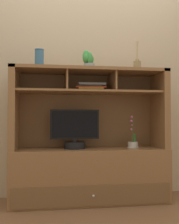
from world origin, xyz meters
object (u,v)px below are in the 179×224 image
Objects in this scene: media_console at (89,159)px; diffuser_bottle at (137,66)px; tv_monitor at (75,132)px; potted_orchid at (133,143)px; magazine_stack_left at (91,88)px; potted_succulent at (88,61)px; ceramic_vase at (39,59)px.

diffuser_bottle is (0.49, -0.01, 0.93)m from media_console.
tv_monitor is 0.92m from diffuser_bottle.
potted_orchid is 1.01× the size of magazine_stack_left.
media_console is 4.74× the size of magazine_stack_left.
media_console reaches higher than potted_orchid.
potted_succulent is at bearing 148.28° from media_console.
potted_orchid is 0.70m from magazine_stack_left.
ceramic_vase is (-0.48, -0.01, 0.01)m from potted_succulent.
potted_succulent reaches higher than media_console.
tv_monitor is 1.47× the size of potted_orchid.
tv_monitor is (-0.15, -0.02, 0.26)m from media_console.
ceramic_vase reaches higher than media_console.
tv_monitor is at bearing -177.69° from potted_orchid.
magazine_stack_left is (0.17, 0.07, 0.44)m from tv_monitor.
magazine_stack_left is 1.03× the size of diffuser_bottle.
potted_orchid is at bearing -0.12° from media_console.
media_console is at bearing -112.34° from magazine_stack_left.
media_console reaches higher than tv_monitor.
potted_orchid is at bearing -0.81° from potted_succulent.
media_console is 4.86× the size of diffuser_bottle.
media_console is at bearing 0.70° from ceramic_vase.
potted_succulent is at bearing 1.35° from ceramic_vase.
tv_monitor is 1.49× the size of magazine_stack_left.
diffuser_bottle is (0.05, -0.01, 0.78)m from potted_orchid.
diffuser_bottle reaches higher than tv_monitor.
diffuser_bottle is 1.67× the size of ceramic_vase.
potted_orchid is 1.74× the size of ceramic_vase.
ceramic_vase is at bearing 176.86° from tv_monitor.
potted_succulent is (-0.50, 0.01, 0.03)m from diffuser_bottle.
tv_monitor is at bearing -167.75° from potted_succulent.
ceramic_vase is (-0.49, -0.01, 0.97)m from media_console.
media_console is at bearing -31.72° from potted_succulent.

